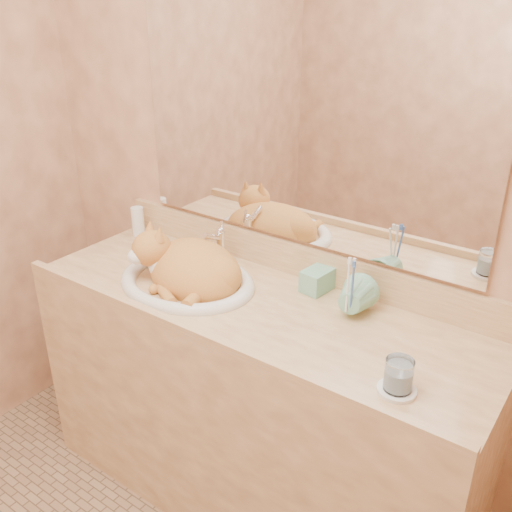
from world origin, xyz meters
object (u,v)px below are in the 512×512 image
Objects in this scene: cat at (188,265)px; water_glass at (399,375)px; soap_dispenser at (308,273)px; vanity_counter at (253,406)px; toothbrush_cup at (349,306)px; sink_basin at (186,264)px.

cat is 4.51× the size of water_glass.
vanity_counter is at bearing -120.92° from soap_dispenser.
cat reaches higher than toothbrush_cup.
sink_basin reaches higher than vanity_counter.
toothbrush_cup is (0.57, 0.10, -0.02)m from sink_basin.
vanity_counter is 18.57× the size of water_glass.
sink_basin is 2.85× the size of soap_dispenser.
water_glass is at bearing -4.29° from sink_basin.
cat is 2.25× the size of soap_dispenser.
vanity_counter is 0.55m from soap_dispenser.
toothbrush_cup is (0.19, -0.07, -0.03)m from soap_dispenser.
toothbrush_cup reaches higher than water_glass.
toothbrush_cup is 1.40× the size of water_glass.
soap_dispenser reaches higher than toothbrush_cup.
soap_dispenser reaches higher than water_glass.
cat is (-0.28, -0.00, 0.49)m from vanity_counter.
soap_dispenser reaches higher than sink_basin.
vanity_counter is 0.56m from cat.
cat is at bearing 124.45° from sink_basin.
toothbrush_cup is 0.35m from water_glass.
sink_basin is 0.03m from cat.
cat is at bearing -179.78° from vanity_counter.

